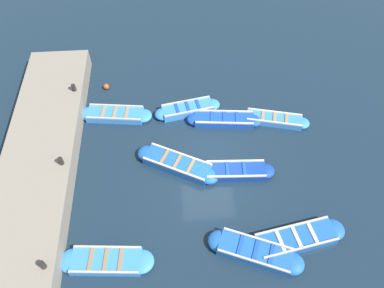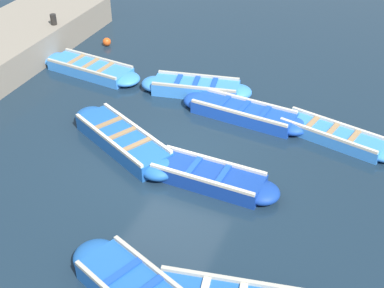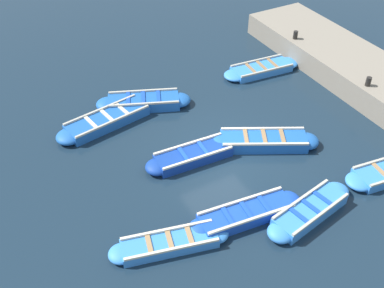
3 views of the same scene
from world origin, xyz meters
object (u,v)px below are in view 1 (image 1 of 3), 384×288
boat_stern_in (115,115)px  boat_near_quay (274,119)px  buoy_orange_near (106,87)px  bollard_mid_south (74,88)px  boat_drifting (188,109)px  boat_alongside (296,239)px  bollard_north (43,265)px  bollard_mid_north (61,161)px  boat_mid_row (177,164)px  boat_tucked (255,252)px  boat_centre (106,261)px  boat_broadside (236,171)px  boat_inner_gap (224,120)px

boat_stern_in → boat_near_quay: 7.73m
buoy_orange_near → bollard_mid_south: bearing=-141.8°
boat_drifting → boat_alongside: (3.68, -7.06, -0.00)m
boat_near_quay → boat_drifting: size_ratio=1.02×
boat_drifting → bollard_north: 9.52m
bollard_mid_north → bollard_mid_south: 4.34m
boat_mid_row → boat_tucked: (2.71, -4.19, -0.00)m
boat_mid_row → boat_alongside: size_ratio=0.92×
boat_near_quay → boat_alongside: (-0.45, -6.12, 0.03)m
boat_centre → bollard_mid_north: (-1.95, 3.98, 0.98)m
boat_broadside → boat_near_quay: bearing=51.3°
boat_mid_row → boat_tucked: bearing=-57.1°
boat_centre → bollard_mid_north: 4.54m
boat_near_quay → buoy_orange_near: size_ratio=12.16×
boat_stern_in → bollard_mid_south: bearing=152.0°
boat_mid_row → boat_tucked: boat_mid_row is taller
boat_broadside → boat_inner_gap: boat_broadside is taller
boat_drifting → boat_alongside: bearing=-62.5°
boat_alongside → boat_tucked: boat_tucked is taller
buoy_orange_near → boat_stern_in: bearing=-74.0°
boat_inner_gap → boat_tucked: size_ratio=0.99×
boat_mid_row → bollard_mid_south: size_ratio=10.91×
boat_mid_row → bollard_north: (-4.78, -4.48, 0.93)m
boat_centre → bollard_north: 2.21m
buoy_orange_near → boat_centre: bearing=-86.1°
boat_stern_in → boat_drifting: bearing=1.1°
boat_tucked → bollard_north: bearing=-177.8°
boat_broadside → boat_drifting: size_ratio=1.02×
boat_near_quay → boat_mid_row: bearing=-154.1°
boat_mid_row → boat_inner_gap: 3.43m
boat_centre → bollard_north: bollard_north is taller
boat_mid_row → boat_tucked: 4.99m
boat_drifting → bollard_mid_north: 6.49m
boat_stern_in → boat_centre: boat_stern_in is taller
boat_mid_row → bollard_mid_south: 6.44m
boat_mid_row → bollard_mid_south: bollard_mid_south is taller
boat_tucked → bollard_mid_north: bollard_mid_north is taller
boat_broadside → bollard_north: bollard_north is taller
bollard_mid_north → buoy_orange_near: (1.31, 5.38, -0.99)m
boat_drifting → boat_mid_row: bearing=-101.5°
boat_centre → bollard_mid_north: bollard_mid_north is taller
boat_mid_row → bollard_mid_north: bearing=-178.4°
boat_broadside → bollard_north: bearing=-151.6°
boat_mid_row → boat_tucked: size_ratio=1.02×
boat_near_quay → buoy_orange_near: (-8.27, 2.91, -0.01)m
boat_inner_gap → boat_centre: 8.40m
boat_drifting → boat_tucked: (2.05, -7.46, 0.01)m
boat_stern_in → boat_near_quay: (7.68, -0.87, -0.01)m
bollard_mid_north → bollard_north: bearing=-90.0°
boat_broadside → boat_stern_in: 6.55m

